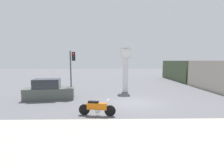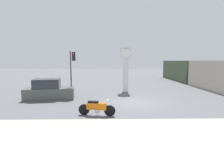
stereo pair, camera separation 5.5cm
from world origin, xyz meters
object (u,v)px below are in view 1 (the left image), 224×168
object	(u,v)px
freight_train	(197,73)
motorcycle	(97,108)
traffic_light	(72,66)
clock_tower	(126,62)
parked_car	(49,91)

from	to	relation	value
freight_train	motorcycle	bearing A→B (deg)	-133.36
motorcycle	traffic_light	world-z (taller)	traffic_light
motorcycle	freight_train	xyz separation A→B (m)	(13.42, 14.21, 1.21)
clock_tower	parked_car	distance (m)	8.39
freight_train	parked_car	world-z (taller)	freight_train
motorcycle	parked_car	size ratio (longest dim) A/B	0.52
motorcycle	traffic_light	bearing A→B (deg)	124.98
parked_car	traffic_light	bearing A→B (deg)	13.61
clock_tower	traffic_light	xyz separation A→B (m)	(-5.20, -2.78, -0.31)
clock_tower	parked_car	size ratio (longest dim) A/B	1.11
freight_train	parked_car	distance (m)	20.28
clock_tower	traffic_light	distance (m)	5.91
freight_train	traffic_light	xyz separation A→B (m)	(-16.03, -8.53, 1.24)
motorcycle	clock_tower	size ratio (longest dim) A/B	0.47
clock_tower	traffic_light	size ratio (longest dim) A/B	1.15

